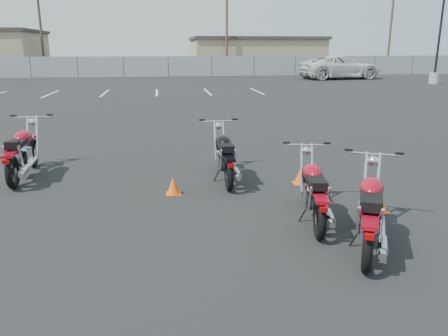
{
  "coord_description": "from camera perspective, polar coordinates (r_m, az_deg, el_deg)",
  "views": [
    {
      "loc": [
        -0.77,
        -6.17,
        2.54
      ],
      "look_at": [
        0.2,
        0.6,
        0.65
      ],
      "focal_mm": 35.0,
      "sensor_mm": 36.0,
      "label": 1
    }
  ],
  "objects": [
    {
      "name": "ground",
      "position": [
        6.72,
        -0.97,
        -6.77
      ],
      "size": [
        120.0,
        120.0,
        0.0
      ],
      "primitive_type": "plane",
      "color": "black",
      "rests_on": "ground"
    },
    {
      "name": "motorcycle_front_red",
      "position": [
        9.63,
        -24.82,
        1.84
      ],
      "size": [
        0.89,
        2.29,
        1.12
      ],
      "color": "black",
      "rests_on": "ground"
    },
    {
      "name": "motorcycle_second_black",
      "position": [
        8.59,
        0.09,
        1.59
      ],
      "size": [
        0.84,
        2.17,
        1.06
      ],
      "color": "black",
      "rests_on": "ground"
    },
    {
      "name": "motorcycle_third_red",
      "position": [
        6.01,
        18.59,
        -5.37
      ],
      "size": [
        1.37,
        2.1,
        1.07
      ],
      "color": "black",
      "rests_on": "ground"
    },
    {
      "name": "motorcycle_rear_red",
      "position": [
        6.7,
        11.64,
        -2.99
      ],
      "size": [
        0.86,
        2.05,
        1.01
      ],
      "color": "black",
      "rests_on": "ground"
    },
    {
      "name": "training_cone_near",
      "position": [
        8.54,
        9.97,
        -0.99
      ],
      "size": [
        0.27,
        0.27,
        0.32
      ],
      "color": "#FF5C0D",
      "rests_on": "ground"
    },
    {
      "name": "training_cone_far",
      "position": [
        7.43,
        19.68,
        -4.24
      ],
      "size": [
        0.26,
        0.26,
        0.31
      ],
      "color": "#FF5C0D",
      "rests_on": "ground"
    },
    {
      "name": "training_cone_extra",
      "position": [
        7.87,
        -6.64,
        -2.3
      ],
      "size": [
        0.26,
        0.26,
        0.31
      ],
      "color": "#FF5C0D",
      "rests_on": "ground"
    },
    {
      "name": "light_pole_east",
      "position": [
        35.66,
        26.3,
        15.04
      ],
      "size": [
        0.8,
        0.7,
        11.94
      ],
      "color": "#9B9A93",
      "rests_on": "ground"
    },
    {
      "name": "chainlink_fence",
      "position": [
        41.21,
        -7.29,
        13.03
      ],
      "size": [
        80.06,
        0.06,
        1.8
      ],
      "color": "gray",
      "rests_on": "ground"
    },
    {
      "name": "tan_building_east",
      "position": [
        51.32,
        4.07,
        14.63
      ],
      "size": [
        14.4,
        9.4,
        3.7
      ],
      "color": "tan",
      "rests_on": "ground"
    },
    {
      "name": "utility_pole_b",
      "position": [
        47.56,
        -22.86,
        16.87
      ],
      "size": [
        1.8,
        0.24,
        9.0
      ],
      "color": "#4B3123",
      "rests_on": "ground"
    },
    {
      "name": "utility_pole_c",
      "position": [
        45.73,
        0.36,
        18.12
      ],
      "size": [
        1.8,
        0.24,
        9.0
      ],
      "color": "#4B3123",
      "rests_on": "ground"
    },
    {
      "name": "utility_pole_d",
      "position": [
        52.44,
        20.95,
        16.81
      ],
      "size": [
        1.8,
        0.24,
        9.0
      ],
      "color": "#4B3123",
      "rests_on": "ground"
    },
    {
      "name": "parking_line_stripes",
      "position": [
        26.35,
        -12.07,
        9.57
      ],
      "size": [
        15.12,
        4.0,
        0.01
      ],
      "color": "silver",
      "rests_on": "ground"
    },
    {
      "name": "white_van",
      "position": [
        38.87,
        14.96,
        13.38
      ],
      "size": [
        4.12,
        8.18,
        2.98
      ],
      "primitive_type": "imported",
      "rotation": [
        0.0,
        0.0,
        1.7
      ],
      "color": "silver",
      "rests_on": "ground"
    }
  ]
}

